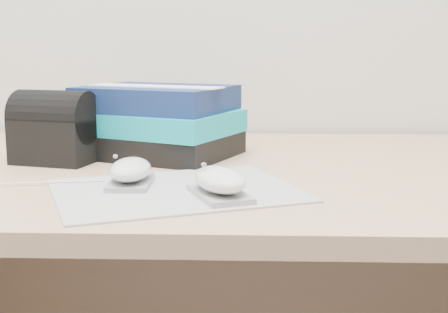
{
  "coord_description": "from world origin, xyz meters",
  "views": [
    {
      "loc": [
        -0.03,
        0.51,
        0.94
      ],
      "look_at": [
        -0.06,
        1.45,
        0.77
      ],
      "focal_mm": 50.0,
      "sensor_mm": 36.0,
      "label": 1
    }
  ],
  "objects_px": {
    "desk": "(260,280)",
    "mouse_front": "(220,182)",
    "mouse_rear": "(130,172)",
    "book_stack": "(159,122)",
    "pouch": "(54,128)"
  },
  "relations": [
    {
      "from": "desk",
      "to": "mouse_front",
      "type": "xyz_separation_m",
      "value": [
        -0.06,
        -0.3,
        0.26
      ]
    },
    {
      "from": "desk",
      "to": "mouse_rear",
      "type": "xyz_separation_m",
      "value": [
        -0.2,
        -0.23,
        0.26
      ]
    },
    {
      "from": "desk",
      "to": "book_stack",
      "type": "bearing_deg",
      "value": 169.65
    },
    {
      "from": "mouse_front",
      "to": "book_stack",
      "type": "relative_size",
      "value": 0.39
    },
    {
      "from": "desk",
      "to": "mouse_front",
      "type": "bearing_deg",
      "value": -102.27
    },
    {
      "from": "mouse_rear",
      "to": "desk",
      "type": "bearing_deg",
      "value": 48.63
    },
    {
      "from": "desk",
      "to": "pouch",
      "type": "bearing_deg",
      "value": -173.32
    },
    {
      "from": "mouse_rear",
      "to": "book_stack",
      "type": "bearing_deg",
      "value": 88.57
    },
    {
      "from": "mouse_rear",
      "to": "pouch",
      "type": "relative_size",
      "value": 0.71
    },
    {
      "from": "mouse_front",
      "to": "desk",
      "type": "bearing_deg",
      "value": 77.73
    },
    {
      "from": "book_stack",
      "to": "pouch",
      "type": "xyz_separation_m",
      "value": [
        -0.18,
        -0.08,
        -0.0
      ]
    },
    {
      "from": "mouse_front",
      "to": "book_stack",
      "type": "distance_m",
      "value": 0.36
    },
    {
      "from": "mouse_front",
      "to": "pouch",
      "type": "bearing_deg",
      "value": 140.27
    },
    {
      "from": "mouse_rear",
      "to": "book_stack",
      "type": "height_order",
      "value": "book_stack"
    },
    {
      "from": "mouse_rear",
      "to": "book_stack",
      "type": "xyz_separation_m",
      "value": [
        0.01,
        0.26,
        0.04
      ]
    }
  ]
}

